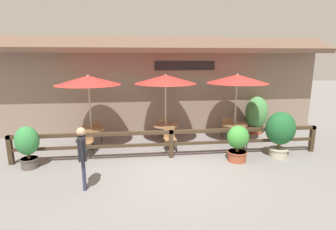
{
  "coord_description": "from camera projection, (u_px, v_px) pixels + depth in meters",
  "views": [
    {
      "loc": [
        -1.1,
        -7.32,
        3.3
      ],
      "look_at": [
        -0.06,
        1.44,
        1.4
      ],
      "focal_mm": 28.0,
      "sensor_mm": 36.0,
      "label": 1
    }
  ],
  "objects": [
    {
      "name": "patio_umbrella_near",
      "position": [
        88.0,
        80.0,
        9.34
      ],
      "size": [
        2.34,
        2.34,
        2.74
      ],
      "color": "#B7B2A8",
      "rests_on": "ground"
    },
    {
      "name": "pedestrian",
      "position": [
        82.0,
        150.0,
        6.56
      ],
      "size": [
        0.28,
        0.57,
        1.65
      ],
      "rotation": [
        0.0,
        0.0,
        1.76
      ],
      "color": "#2D334C",
      "rests_on": "ground"
    },
    {
      "name": "patio_umbrella_middle",
      "position": [
        166.0,
        79.0,
        9.85
      ],
      "size": [
        2.34,
        2.34,
        2.74
      ],
      "color": "#B7B2A8",
      "rests_on": "ground"
    },
    {
      "name": "patio_railing",
      "position": [
        171.0,
        138.0,
        8.8
      ],
      "size": [
        10.4,
        0.14,
        0.95
      ],
      "color": "#3D2D1E",
      "rests_on": "ground"
    },
    {
      "name": "potted_plant_corner_fern",
      "position": [
        280.0,
        131.0,
        8.83
      ],
      "size": [
        1.0,
        0.9,
        1.57
      ],
      "color": "#B7AD99",
      "rests_on": "ground"
    },
    {
      "name": "chair_middle_wallside",
      "position": [
        164.0,
        126.0,
        11.05
      ],
      "size": [
        0.5,
        0.5,
        0.88
      ],
      "rotation": [
        0.0,
        0.0,
        2.92
      ],
      "color": "olive",
      "rests_on": "ground"
    },
    {
      "name": "dining_table_near",
      "position": [
        91.0,
        132.0,
        9.74
      ],
      "size": [
        1.0,
        1.0,
        0.77
      ],
      "color": "olive",
      "rests_on": "ground"
    },
    {
      "name": "chair_near_wallside",
      "position": [
        96.0,
        130.0,
        10.45
      ],
      "size": [
        0.48,
        0.48,
        0.88
      ],
      "rotation": [
        0.0,
        0.0,
        3.3
      ],
      "color": "olive",
      "rests_on": "ground"
    },
    {
      "name": "potted_plant_broad_leaf",
      "position": [
        238.0,
        142.0,
        8.5
      ],
      "size": [
        0.71,
        0.64,
        1.19
      ],
      "color": "#9E4C33",
      "rests_on": "ground"
    },
    {
      "name": "building_facade",
      "position": [
        162.0,
        85.0,
        11.46
      ],
      "size": [
        14.28,
        1.49,
        4.23
      ],
      "color": "gray",
      "rests_on": "ground"
    },
    {
      "name": "chair_near_streetside",
      "position": [
        87.0,
        141.0,
        9.09
      ],
      "size": [
        0.49,
        0.49,
        0.88
      ],
      "rotation": [
        0.0,
        0.0,
        -0.19
      ],
      "color": "olive",
      "rests_on": "ground"
    },
    {
      "name": "potted_plant_tall_tropical",
      "position": [
        27.0,
        145.0,
        7.93
      ],
      "size": [
        0.7,
        0.63,
        1.32
      ],
      "color": "#564C47",
      "rests_on": "ground"
    },
    {
      "name": "chair_far_wallside",
      "position": [
        227.0,
        126.0,
        11.14
      ],
      "size": [
        0.51,
        0.51,
        0.88
      ],
      "rotation": [
        0.0,
        0.0,
        2.9
      ],
      "color": "olive",
      "rests_on": "ground"
    },
    {
      "name": "chair_far_streetside",
      "position": [
        240.0,
        135.0,
        9.75
      ],
      "size": [
        0.48,
        0.48,
        0.88
      ],
      "rotation": [
        0.0,
        0.0,
        -0.17
      ],
      "color": "olive",
      "rests_on": "ground"
    },
    {
      "name": "dining_table_far",
      "position": [
        235.0,
        127.0,
        10.42
      ],
      "size": [
        1.0,
        1.0,
        0.77
      ],
      "color": "olive",
      "rests_on": "ground"
    },
    {
      "name": "ground_plane",
      "position": [
        175.0,
        170.0,
        7.93
      ],
      "size": [
        60.0,
        60.0,
        0.0
      ],
      "primitive_type": "plane",
      "color": "slate"
    },
    {
      "name": "potted_plant_entrance_palm",
      "position": [
        256.0,
        114.0,
        11.67
      ],
      "size": [
        0.98,
        0.89,
        1.67
      ],
      "color": "#9E4C33",
      "rests_on": "ground"
    },
    {
      "name": "chair_middle_streetside",
      "position": [
        170.0,
        137.0,
        9.53
      ],
      "size": [
        0.45,
        0.45,
        0.88
      ],
      "rotation": [
        0.0,
        0.0,
        0.07
      ],
      "color": "olive",
      "rests_on": "ground"
    },
    {
      "name": "dining_table_middle",
      "position": [
        166.0,
        129.0,
        10.26
      ],
      "size": [
        1.0,
        1.0,
        0.77
      ],
      "color": "olive",
      "rests_on": "ground"
    },
    {
      "name": "patio_umbrella_far",
      "position": [
        237.0,
        79.0,
        10.02
      ],
      "size": [
        2.34,
        2.34,
        2.74
      ],
      "color": "#B7B2A8",
      "rests_on": "ground"
    }
  ]
}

